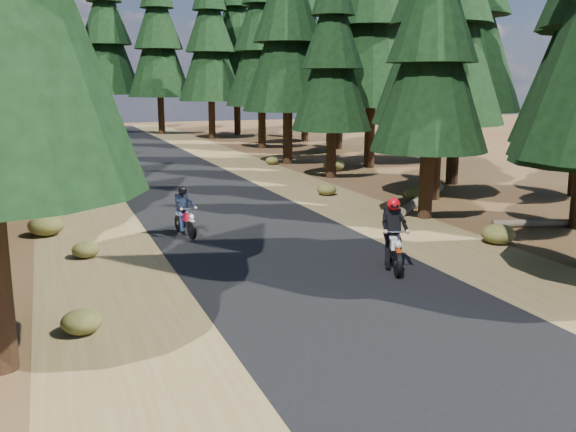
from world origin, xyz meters
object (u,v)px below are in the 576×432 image
object	(u,v)px
log_far	(558,223)
rider_lead	(393,246)
rider_follow	(185,219)
log_near	(422,198)

from	to	relation	value
log_far	rider_lead	xyz separation A→B (m)	(-7.28, -2.31, 0.46)
log_far	rider_follow	world-z (taller)	rider_follow
log_near	rider_follow	bearing A→B (deg)	148.81
log_far	rider_follow	bearing A→B (deg)	-178.48
log_far	rider_lead	bearing A→B (deg)	-146.07
log_far	rider_follow	distance (m)	11.65
log_near	log_far	size ratio (longest dim) A/B	1.37
log_near	rider_lead	xyz separation A→B (m)	(-5.53, -7.37, 0.42)
rider_lead	log_near	bearing A→B (deg)	-106.29
log_near	rider_lead	distance (m)	9.23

